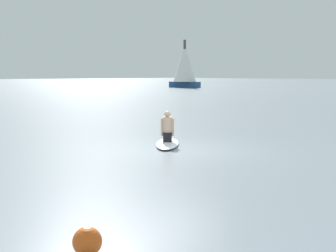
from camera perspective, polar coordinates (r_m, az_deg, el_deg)
The scene contains 5 objects.
ground_plane at distance 14.32m, azimuth 1.23°, elevation -2.83°, with size 400.00×400.00×0.00m, color gray.
surfboard at distance 15.35m, azimuth -0.06°, elevation -2.03°, with size 2.62×0.70×0.11m, color white.
person_paddler at distance 15.29m, azimuth -0.06°, elevation -0.20°, with size 0.41×0.41×0.96m.
sailboat_far_left at distance 81.38m, azimuth 1.95°, elevation 7.06°, with size 4.20×5.52×7.79m.
buoy_marker at distance 6.21m, azimuth -9.34°, elevation -13.09°, with size 0.36×0.36×0.36m, color #E55919.
Camera 1 is at (-10.09, -9.92, 2.21)m, focal length 52.58 mm.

